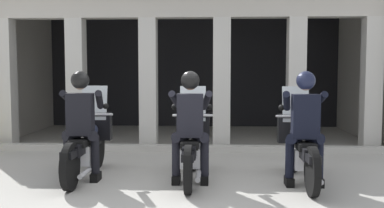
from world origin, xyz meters
The scene contains 9 objects.
ground_plane centered at (0.00, 3.00, 0.00)m, with size 80.00×80.00×0.00m, color #A8A59E.
station_building centered at (-0.27, 5.01, 1.99)m, with size 8.60×4.09×3.24m.
kerb_strip centered at (-0.27, 2.55, 0.06)m, with size 8.10×0.24×0.12m, color #B7B5AD.
motorcycle_left centered at (-1.57, 0.44, 0.50)m, with size 0.62×2.04×1.35m.
police_officer_left centered at (-1.57, 0.15, 0.94)m, with size 0.63×0.61×1.58m.
motorcycle_center centered at (0.00, 0.35, 0.50)m, with size 0.62×2.04×1.35m.
police_officer_center centered at (0.00, 0.07, 0.94)m, with size 0.63×0.61×1.58m.
motorcycle_right centered at (1.57, 0.31, 0.50)m, with size 0.62×2.04×1.35m.
police_officer_right centered at (1.57, 0.02, 0.94)m, with size 0.63×0.61×1.58m.
Camera 1 is at (0.33, -6.20, 1.62)m, focal length 42.37 mm.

